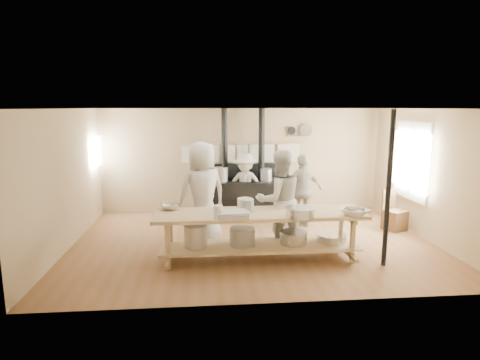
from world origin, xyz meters
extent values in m
plane|color=brown|center=(0.00, 0.00, 0.00)|extent=(7.00, 7.00, 0.00)
plane|color=tan|center=(0.00, 2.50, 1.30)|extent=(7.00, 0.00, 7.00)
plane|color=tan|center=(0.00, -2.50, 1.30)|extent=(7.00, 0.00, 7.00)
plane|color=tan|center=(-3.50, 0.00, 1.30)|extent=(0.00, 5.00, 5.00)
plane|color=tan|center=(3.50, 0.00, 1.30)|extent=(0.00, 5.00, 5.00)
plane|color=beige|center=(0.00, 0.00, 2.60)|extent=(7.00, 7.00, 0.00)
cube|color=beige|center=(3.47, 0.60, 1.50)|extent=(0.06, 1.35, 1.65)
plane|color=white|center=(3.43, 0.60, 1.50)|extent=(0.00, 1.50, 1.50)
cube|color=beige|center=(3.42, 0.60, 1.50)|extent=(0.02, 0.03, 1.50)
plane|color=white|center=(-3.45, 2.00, 1.60)|extent=(0.00, 0.90, 0.90)
cube|color=black|center=(0.00, 2.10, 0.42)|extent=(1.80, 0.70, 0.85)
cube|color=black|center=(0.00, 2.10, 0.05)|extent=(1.90, 0.75, 0.10)
cube|color=black|center=(0.00, 2.40, 1.05)|extent=(1.80, 0.12, 0.35)
cylinder|color=black|center=(-0.45, 2.15, 1.73)|extent=(0.15, 0.15, 1.75)
cylinder|color=black|center=(0.45, 2.15, 1.73)|extent=(0.15, 0.15, 1.75)
cylinder|color=#B2B2B7|center=(-0.55, 2.10, 1.02)|extent=(0.36, 0.36, 0.34)
cylinder|color=gray|center=(0.55, 2.05, 1.00)|extent=(0.30, 0.30, 0.30)
cylinder|color=tan|center=(0.00, 2.40, 1.72)|extent=(3.00, 0.04, 0.04)
cube|color=white|center=(-1.35, 2.40, 1.50)|extent=(0.28, 0.01, 0.46)
cube|color=white|center=(-1.01, 2.40, 1.50)|extent=(0.28, 0.01, 0.46)
cube|color=white|center=(-0.68, 2.40, 1.50)|extent=(0.28, 0.01, 0.46)
cube|color=white|center=(-0.34, 2.40, 1.50)|extent=(0.28, 0.01, 0.46)
cube|color=white|center=(0.00, 2.40, 1.50)|extent=(0.28, 0.01, 0.46)
cube|color=white|center=(0.34, 2.40, 1.50)|extent=(0.28, 0.01, 0.46)
cube|color=white|center=(0.68, 2.40, 1.50)|extent=(0.28, 0.01, 0.46)
cube|color=white|center=(1.01, 2.40, 1.50)|extent=(0.28, 0.01, 0.46)
cube|color=white|center=(1.35, 2.40, 1.50)|extent=(0.28, 0.01, 0.46)
cube|color=tan|center=(1.40, 2.42, 1.90)|extent=(0.50, 0.14, 0.03)
cylinder|color=black|center=(1.25, 2.44, 2.05)|extent=(0.20, 0.04, 0.20)
cylinder|color=silver|center=(1.62, 2.44, 2.05)|extent=(0.32, 0.03, 0.32)
cube|color=tan|center=(0.00, -0.90, 0.82)|extent=(3.60, 0.90, 0.06)
cube|color=tan|center=(0.00, -0.90, 0.25)|extent=(3.40, 0.80, 0.04)
cube|color=tan|center=(0.00, -0.90, 0.20)|extent=(3.30, 0.06, 0.06)
cube|color=tan|center=(-1.55, -1.20, 0.42)|extent=(0.07, 0.07, 0.85)
cube|color=tan|center=(-1.55, -0.60, 0.42)|extent=(0.07, 0.07, 0.85)
cube|color=tan|center=(1.55, -1.20, 0.42)|extent=(0.07, 0.07, 0.85)
cube|color=tan|center=(1.55, -0.60, 0.42)|extent=(0.07, 0.07, 0.85)
cylinder|color=#B2B2B7|center=(-1.10, -0.90, 0.46)|extent=(0.40, 0.40, 0.38)
cylinder|color=gray|center=(-0.30, -0.90, 0.42)|extent=(0.44, 0.44, 0.30)
cylinder|color=silver|center=(0.60, -0.90, 0.38)|extent=(0.48, 0.48, 0.22)
cylinder|color=silver|center=(1.30, -0.90, 0.34)|extent=(0.52, 0.52, 0.14)
cylinder|color=black|center=(2.05, -1.35, 1.30)|extent=(0.08, 0.08, 2.60)
imported|color=#BBB6A6|center=(-0.94, 0.66, 0.75)|extent=(0.66, 0.61, 1.51)
imported|color=#BBB6A6|center=(0.43, -0.38, 0.93)|extent=(1.04, 0.90, 1.86)
imported|color=#BBB6A6|center=(-0.99, 0.02, 1.00)|extent=(1.15, 0.99, 2.00)
imported|color=#BBB6A6|center=(1.22, 1.00, 0.81)|extent=(1.02, 0.62, 1.62)
imported|color=#BBB6A6|center=(0.03, 1.95, 0.77)|extent=(1.09, 0.75, 1.54)
cube|color=brown|center=(3.15, 0.55, 0.22)|extent=(0.54, 0.54, 0.43)
cube|color=brown|center=(3.07, 0.72, 0.63)|extent=(0.38, 0.20, 0.48)
imported|color=silver|center=(-0.38, -1.23, 0.90)|extent=(0.43, 0.43, 0.09)
imported|color=silver|center=(-1.55, -0.57, 0.90)|extent=(0.42, 0.42, 0.10)
imported|color=silver|center=(1.55, -1.23, 0.90)|extent=(0.61, 0.61, 0.11)
imported|color=silver|center=(1.55, -1.23, 0.91)|extent=(0.37, 0.37, 0.11)
cube|color=#B2B2B7|center=(-0.50, -1.23, 0.91)|extent=(0.55, 0.40, 0.11)
cylinder|color=silver|center=(0.63, -1.23, 0.93)|extent=(0.63, 0.63, 0.15)
cylinder|color=gray|center=(-0.21, -0.84, 0.96)|extent=(0.28, 0.28, 0.22)
cylinder|color=silver|center=(-0.22, -0.57, 0.94)|extent=(0.33, 0.33, 0.17)
cylinder|color=silver|center=(-0.72, -1.23, 0.96)|extent=(0.17, 0.17, 0.22)
camera|label=1|loc=(-0.91, -7.50, 2.62)|focal=30.00mm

